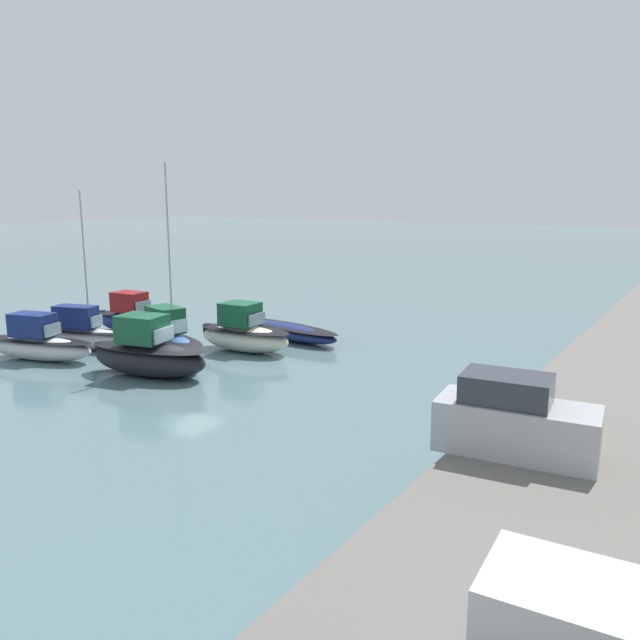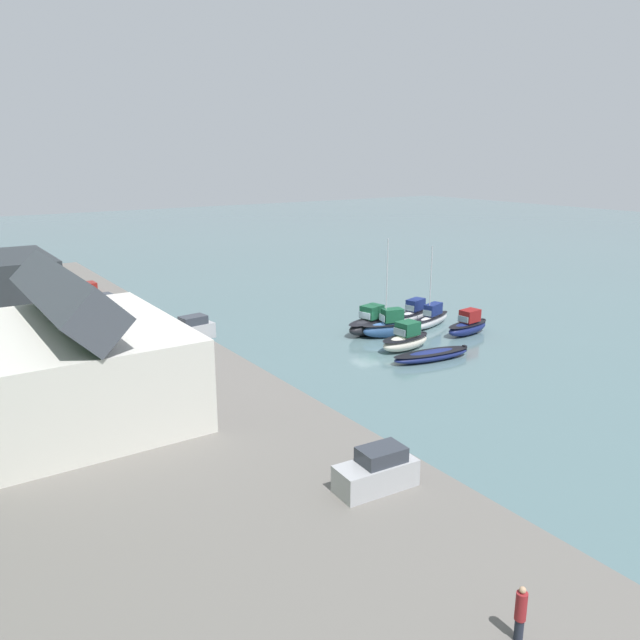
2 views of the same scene
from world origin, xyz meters
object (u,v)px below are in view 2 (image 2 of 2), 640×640
object	(u,v)px
moored_boat_0	(431,355)
parked_car_2	(377,471)
parked_car_0	(107,306)
pickup_truck_0	(120,322)
moored_boat_4	(468,326)
moored_boat_5	(432,318)
moored_boat_3	(370,323)
moored_boat_6	(414,313)
pickup_truck_1	(72,287)
moored_boat_2	(390,326)
person_on_quay	(520,613)
moored_boat_1	(406,340)
parked_car_3	(191,330)

from	to	relation	value
moored_boat_0	parked_car_2	xyz separation A→B (m)	(-16.65, 19.78, 2.03)
moored_boat_0	parked_car_0	size ratio (longest dim) A/B	1.85
parked_car_0	pickup_truck_0	xyz separation A→B (m)	(-6.49, 0.67, -0.10)
moored_boat_4	parked_car_0	world-z (taller)	parked_car_0
moored_boat_4	pickup_truck_0	size ratio (longest dim) A/B	1.22
moored_boat_5	parked_car_2	world-z (taller)	moored_boat_5
moored_boat_3	pickup_truck_0	world-z (taller)	pickup_truck_0
moored_boat_6	pickup_truck_1	distance (m)	41.05
parked_car_2	pickup_truck_1	bearing A→B (deg)	5.59
parked_car_0	parked_car_2	xyz separation A→B (m)	(-43.05, -1.29, 0.00)
moored_boat_2	pickup_truck_1	size ratio (longest dim) A/B	2.08
moored_boat_0	parked_car_2	bearing A→B (deg)	138.52
moored_boat_6	parked_car_2	world-z (taller)	parked_car_2
moored_boat_5	parked_car_2	size ratio (longest dim) A/B	2.02
moored_boat_3	pickup_truck_1	xyz separation A→B (m)	(29.52, 22.55, 1.33)
parked_car_0	person_on_quay	bearing A→B (deg)	82.05
moored_boat_5	moored_boat_6	world-z (taller)	moored_boat_5
pickup_truck_1	moored_boat_6	bearing A→B (deg)	-135.77
pickup_truck_0	pickup_truck_1	world-z (taller)	same
pickup_truck_1	parked_car_0	bearing A→B (deg)	-179.19
moored_boat_3	pickup_truck_0	bearing A→B (deg)	53.50
parked_car_2	pickup_truck_1	xyz separation A→B (m)	(56.06, 1.93, -0.10)
moored_boat_4	moored_boat_5	distance (m)	4.46
moored_boat_2	person_on_quay	xyz separation A→B (m)	(-35.12, 23.82, 1.60)
moored_boat_2	parked_car_0	xyz separation A→B (m)	(18.62, 22.76, 1.42)
moored_boat_2	moored_boat_4	bearing A→B (deg)	-102.90
moored_boat_3	moored_boat_0	bearing A→B (deg)	162.61
moored_boat_5	parked_car_0	size ratio (longest dim) A/B	1.99
moored_boat_1	pickup_truck_1	bearing A→B (deg)	26.43
moored_boat_5	moored_boat_6	xyz separation A→B (m)	(2.66, 0.08, -0.01)
person_on_quay	moored_boat_4	bearing A→B (deg)	-44.69
moored_boat_1	moored_boat_2	world-z (taller)	moored_boat_2
pickup_truck_0	parked_car_2	bearing A→B (deg)	179.19
parked_car_0	person_on_quay	world-z (taller)	parked_car_0
moored_boat_0	moored_boat_6	bearing A→B (deg)	-27.21
moored_boat_5	parked_car_2	bearing A→B (deg)	114.20
moored_boat_3	parked_car_3	xyz separation A→B (m)	(3.18, 18.16, 1.43)
moored_boat_4	pickup_truck_1	distance (m)	46.82
moored_boat_1	parked_car_0	distance (m)	31.14
moored_boat_6	person_on_quay	world-z (taller)	person_on_quay
moored_boat_0	moored_boat_4	world-z (taller)	moored_boat_4
parked_car_0	moored_boat_6	bearing A→B (deg)	145.24
moored_boat_6	person_on_quay	xyz separation A→B (m)	(-38.38, 30.04, 1.81)
moored_boat_3	moored_boat_5	xyz separation A→B (m)	(-1.51, -7.16, -0.19)
moored_boat_6	parked_car_0	size ratio (longest dim) A/B	1.51
moored_boat_1	parked_car_2	bearing A→B (deg)	130.45
moored_boat_4	parked_car_3	size ratio (longest dim) A/B	1.34
moored_boat_2	moored_boat_5	xyz separation A→B (m)	(0.60, -6.30, -0.20)
moored_boat_5	pickup_truck_0	bearing A→B (deg)	50.98
pickup_truck_0	moored_boat_2	bearing A→B (deg)	-121.25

